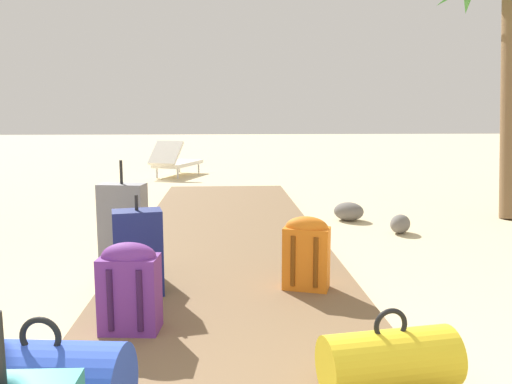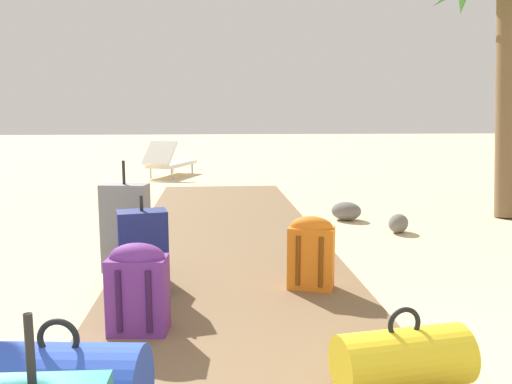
% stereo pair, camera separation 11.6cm
% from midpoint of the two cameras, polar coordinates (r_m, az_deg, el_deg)
% --- Properties ---
extents(ground_plane, '(60.00, 60.00, 0.00)m').
position_cam_midpoint_polar(ground_plane, '(4.25, -3.29, -10.00)').
color(ground_plane, beige).
extents(boardwalk, '(1.93, 8.55, 0.08)m').
position_cam_midpoint_polar(boardwalk, '(5.06, -3.55, -6.49)').
color(boardwalk, brown).
rests_on(boardwalk, ground).
extents(duffel_bag_yellow, '(0.66, 0.38, 0.40)m').
position_cam_midpoint_polar(duffel_bag_yellow, '(2.62, 14.42, -17.22)').
color(duffel_bag_yellow, gold).
rests_on(duffel_bag_yellow, boardwalk).
extents(backpack_orange, '(0.37, 0.28, 0.54)m').
position_cam_midpoint_polar(backpack_orange, '(3.84, 5.17, -6.39)').
color(backpack_orange, orange).
rests_on(backpack_orange, boardwalk).
extents(backpack_purple, '(0.36, 0.25, 0.53)m').
position_cam_midpoint_polar(backpack_purple, '(3.17, -13.78, -9.90)').
color(backpack_purple, '#6B2D84').
rests_on(backpack_purple, boardwalk).
extents(suitcase_navy, '(0.37, 0.28, 0.71)m').
position_cam_midpoint_polar(suitcase_navy, '(3.77, -13.07, -6.52)').
color(suitcase_navy, navy).
rests_on(suitcase_navy, boardwalk).
extents(suitcase_grey, '(0.39, 0.24, 0.90)m').
position_cam_midpoint_polar(suitcase_grey, '(4.37, -14.74, -3.80)').
color(suitcase_grey, slate).
rests_on(suitcase_grey, boardwalk).
extents(lounge_chair, '(1.10, 1.66, 0.78)m').
position_cam_midpoint_polar(lounge_chair, '(11.44, -9.73, 3.31)').
color(lounge_chair, white).
rests_on(lounge_chair, ground).
extents(rock_right_mid, '(0.35, 0.37, 0.21)m').
position_cam_midpoint_polar(rock_right_mid, '(6.19, 14.73, -3.32)').
color(rock_right_mid, slate).
rests_on(rock_right_mid, ground).
extents(rock_right_near, '(0.50, 0.48, 0.23)m').
position_cam_midpoint_polar(rock_right_near, '(6.77, 9.32, -2.06)').
color(rock_right_near, slate).
rests_on(rock_right_near, ground).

